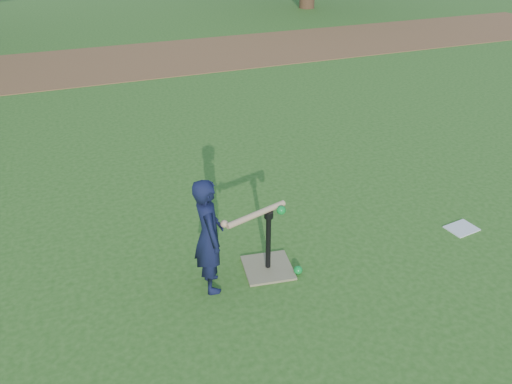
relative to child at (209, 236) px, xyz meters
name	(u,v)px	position (x,y,z in m)	size (l,w,h in m)	color
ground	(254,261)	(0.47, 0.18, -0.52)	(80.00, 80.00, 0.00)	#285116
dirt_strip	(129,61)	(0.47, 7.68, -0.52)	(24.00, 3.00, 0.01)	brown
child	(209,236)	(0.00, 0.00, 0.00)	(0.38, 0.25, 1.05)	black
wiffle_ball_ground	(298,270)	(0.77, -0.13, -0.48)	(0.08, 0.08, 0.08)	#0B812A
clipboard	(462,228)	(2.66, -0.09, -0.52)	(0.30, 0.23, 0.01)	silver
batting_tee	(268,259)	(0.55, 0.03, -0.41)	(0.49, 0.49, 0.61)	#7F7251
swing_action	(258,214)	(0.44, 0.01, 0.10)	(0.63, 0.22, 0.09)	tan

